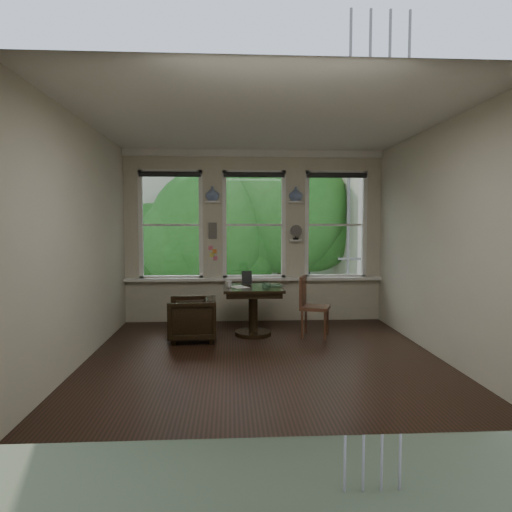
{
  "coord_description": "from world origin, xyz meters",
  "views": [
    {
      "loc": [
        -0.43,
        -5.8,
        1.71
      ],
      "look_at": [
        -0.04,
        0.9,
        1.24
      ],
      "focal_mm": 32.0,
      "sensor_mm": 36.0,
      "label": 1
    }
  ],
  "objects": [
    {
      "name": "armchair_left",
      "position": [
        -0.99,
        0.88,
        0.32
      ],
      "size": [
        0.73,
        0.71,
        0.64
      ],
      "primitive_type": "imported",
      "rotation": [
        0.0,
        0.0,
        -1.53
      ],
      "color": "black",
      "rests_on": "ground"
    },
    {
      "name": "laptop",
      "position": [
        0.26,
        1.09,
        0.76
      ],
      "size": [
        0.34,
        0.24,
        0.02
      ],
      "primitive_type": "imported",
      "rotation": [
        0.0,
        0.0,
        -0.1
      ],
      "color": "black",
      "rests_on": "table"
    },
    {
      "name": "cushion_red",
      "position": [
        -0.99,
        0.88,
        0.45
      ],
      "size": [
        0.45,
        0.45,
        0.06
      ],
      "primitive_type": "cube",
      "color": "maroon",
      "rests_on": "armchair_left"
    },
    {
      "name": "intercom",
      "position": [
        -0.72,
        2.18,
        1.6
      ],
      "size": [
        0.14,
        0.06,
        0.28
      ],
      "primitive_type": "cube",
      "color": "#59544F",
      "rests_on": "ground"
    },
    {
      "name": "drinking_glass",
      "position": [
        0.11,
        0.83,
        0.8
      ],
      "size": [
        0.14,
        0.14,
        0.11
      ],
      "primitive_type": "imported",
      "rotation": [
        0.0,
        0.0,
        0.06
      ],
      "color": "white",
      "rests_on": "table"
    },
    {
      "name": "window_left",
      "position": [
        -1.45,
        2.25,
        1.7
      ],
      "size": [
        1.1,
        0.12,
        1.9
      ],
      "primitive_type": null,
      "color": "white",
      "rests_on": "ground"
    },
    {
      "name": "vase_right",
      "position": [
        0.72,
        2.15,
        2.24
      ],
      "size": [
        0.24,
        0.24,
        0.25
      ],
      "primitive_type": "imported",
      "color": "silver",
      "rests_on": "shelf_right"
    },
    {
      "name": "wall_front",
      "position": [
        0.0,
        -2.25,
        1.5
      ],
      "size": [
        4.5,
        0.0,
        4.5
      ],
      "primitive_type": "plane",
      "rotation": [
        -1.57,
        0.0,
        0.0
      ],
      "color": "#BCB4A0",
      "rests_on": "ground"
    },
    {
      "name": "desk_fan",
      "position": [
        0.72,
        2.13,
        1.53
      ],
      "size": [
        0.2,
        0.2,
        0.24
      ],
      "primitive_type": null,
      "color": "#59544F",
      "rests_on": "ground"
    },
    {
      "name": "papers",
      "position": [
        -0.29,
        1.15,
        0.75
      ],
      "size": [
        0.33,
        0.37,
        0.0
      ],
      "primitive_type": "cube",
      "rotation": [
        0.0,
        0.0,
        0.46
      ],
      "color": "silver",
      "rests_on": "table"
    },
    {
      "name": "sticky_notes",
      "position": [
        -0.72,
        2.19,
        1.25
      ],
      "size": [
        0.16,
        0.01,
        0.24
      ],
      "primitive_type": null,
      "color": "pink",
      "rests_on": "ground"
    },
    {
      "name": "ground",
      "position": [
        0.0,
        0.0,
        0.0
      ],
      "size": [
        4.5,
        4.5,
        0.0
      ],
      "primitive_type": "plane",
      "color": "black",
      "rests_on": "ground"
    },
    {
      "name": "side_chair_right",
      "position": [
        0.86,
        0.99,
        0.46
      ],
      "size": [
        0.53,
        0.53,
        0.92
      ],
      "primitive_type": null,
      "rotation": [
        0.0,
        0.0,
        1.24
      ],
      "color": "#4F271C",
      "rests_on": "ground"
    },
    {
      "name": "window_center",
      "position": [
        0.0,
        2.25,
        1.7
      ],
      "size": [
        1.1,
        0.12,
        1.9
      ],
      "primitive_type": null,
      "color": "white",
      "rests_on": "ground"
    },
    {
      "name": "shelf_left",
      "position": [
        -0.72,
        2.15,
        2.1
      ],
      "size": [
        0.26,
        0.16,
        0.03
      ],
      "primitive_type": "cube",
      "color": "white",
      "rests_on": "ground"
    },
    {
      "name": "shelf_right",
      "position": [
        0.72,
        2.15,
        2.1
      ],
      "size": [
        0.26,
        0.16,
        0.03
      ],
      "primitive_type": "cube",
      "color": "white",
      "rests_on": "ground"
    },
    {
      "name": "tablet",
      "position": [
        -0.16,
        1.43,
        0.86
      ],
      "size": [
        0.16,
        0.09,
        0.22
      ],
      "primitive_type": "cube",
      "rotation": [
        -0.26,
        0.0,
        0.06
      ],
      "color": "black",
      "rests_on": "table"
    },
    {
      "name": "ceiling",
      "position": [
        0.0,
        0.0,
        3.0
      ],
      "size": [
        4.5,
        4.5,
        0.0
      ],
      "primitive_type": "plane",
      "rotation": [
        3.14,
        0.0,
        0.0
      ],
      "color": "silver",
      "rests_on": "ground"
    },
    {
      "name": "wall_back",
      "position": [
        0.0,
        2.25,
        1.5
      ],
      "size": [
        4.5,
        0.0,
        4.5
      ],
      "primitive_type": "plane",
      "rotation": [
        1.57,
        0.0,
        0.0
      ],
      "color": "#BCB4A0",
      "rests_on": "ground"
    },
    {
      "name": "wall_left",
      "position": [
        -2.25,
        0.0,
        1.5
      ],
      "size": [
        0.0,
        4.5,
        4.5
      ],
      "primitive_type": "plane",
      "rotation": [
        1.57,
        0.0,
        1.57
      ],
      "color": "#BCB4A0",
      "rests_on": "ground"
    },
    {
      "name": "table",
      "position": [
        -0.07,
        1.15,
        0.38
      ],
      "size": [
        0.9,
        0.9,
        0.75
      ],
      "primitive_type": null,
      "color": "black",
      "rests_on": "ground"
    },
    {
      "name": "vase_left",
      "position": [
        -0.72,
        2.15,
        2.24
      ],
      "size": [
        0.24,
        0.24,
        0.25
      ],
      "primitive_type": "imported",
      "color": "silver",
      "rests_on": "shelf_left"
    },
    {
      "name": "window_right",
      "position": [
        1.45,
        2.25,
        1.7
      ],
      "size": [
        1.1,
        0.12,
        1.9
      ],
      "primitive_type": null,
      "color": "white",
      "rests_on": "ground"
    },
    {
      "name": "mug",
      "position": [
        -0.44,
        1.13,
        0.8
      ],
      "size": [
        0.13,
        0.13,
        0.1
      ],
      "primitive_type": "imported",
      "rotation": [
        0.0,
        0.0,
        -0.33
      ],
      "color": "white",
      "rests_on": "table"
    },
    {
      "name": "wall_right",
      "position": [
        2.25,
        0.0,
        1.5
      ],
      "size": [
        0.0,
        4.5,
        4.5
      ],
      "primitive_type": "plane",
      "rotation": [
        1.57,
        0.0,
        -1.57
      ],
      "color": "#BCB4A0",
      "rests_on": "ground"
    }
  ]
}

